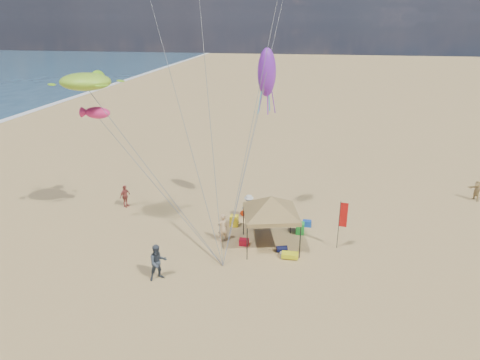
{
  "coord_description": "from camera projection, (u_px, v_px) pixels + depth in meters",
  "views": [
    {
      "loc": [
        3.61,
        -18.55,
        12.35
      ],
      "look_at": [
        0.0,
        3.0,
        4.0
      ],
      "focal_mm": 31.97,
      "sensor_mm": 36.0,
      "label": 1
    }
  ],
  "objects": [
    {
      "name": "squid_kite",
      "position": [
        267.0,
        72.0,
        25.11
      ],
      "size": [
        1.27,
        1.27,
        2.83
      ],
      "primitive_type": "ellipsoid",
      "rotation": [
        0.0,
        0.0,
        0.19
      ],
      "color": "purple",
      "rests_on": "ground"
    },
    {
      "name": "feather_flag",
      "position": [
        342.0,
        218.0,
        23.69
      ],
      "size": [
        0.44,
        0.08,
        2.9
      ],
      "color": "black",
      "rests_on": "ground"
    },
    {
      "name": "cooler_blue",
      "position": [
        307.0,
        223.0,
        26.89
      ],
      "size": [
        0.54,
        0.38,
        0.38
      ],
      "primitive_type": "cube",
      "color": "#13409D",
      "rests_on": "ground"
    },
    {
      "name": "person_far_a",
      "position": [
        125.0,
        196.0,
        29.48
      ],
      "size": [
        0.67,
        1.0,
        1.58
      ],
      "primitive_type": "imported",
      "rotation": [
        0.0,
        0.0,
        1.23
      ],
      "color": "#AB4941",
      "rests_on": "ground"
    },
    {
      "name": "bag_orange",
      "position": [
        245.0,
        212.0,
        28.51
      ],
      "size": [
        0.54,
        0.69,
        0.36
      ],
      "primitive_type": "cylinder",
      "rotation": [
        0.0,
        1.57,
        1.22
      ],
      "color": "red",
      "rests_on": "ground"
    },
    {
      "name": "canopy_tent",
      "position": [
        271.0,
        198.0,
        23.61
      ],
      "size": [
        5.66,
        5.66,
        3.58
      ],
      "color": "black",
      "rests_on": "ground"
    },
    {
      "name": "beach_cart",
      "position": [
        290.0,
        255.0,
        23.29
      ],
      "size": [
        0.9,
        0.5,
        0.24
      ],
      "primitive_type": "cube",
      "color": "#CACD16",
      "rests_on": "ground"
    },
    {
      "name": "turtle_kite",
      "position": [
        85.0,
        82.0,
        23.3
      ],
      "size": [
        3.35,
        2.95,
        0.95
      ],
      "primitive_type": "ellipsoid",
      "rotation": [
        0.0,
        0.0,
        0.27
      ],
      "color": "#8EC82A",
      "rests_on": "ground"
    },
    {
      "name": "fish_kite",
      "position": [
        97.0,
        113.0,
        24.77
      ],
      "size": [
        1.67,
        1.11,
        0.68
      ],
      "primitive_type": "ellipsoid",
      "rotation": [
        0.0,
        0.0,
        -0.24
      ],
      "color": "#FF297E",
      "rests_on": "ground"
    },
    {
      "name": "person_near_b",
      "position": [
        158.0,
        262.0,
        21.2
      ],
      "size": [
        1.18,
        1.15,
        1.92
      ],
      "primitive_type": "imported",
      "rotation": [
        0.0,
        0.0,
        0.66
      ],
      "color": "#343C46",
      "rests_on": "ground"
    },
    {
      "name": "chair_green",
      "position": [
        300.0,
        228.0,
        25.95
      ],
      "size": [
        0.5,
        0.5,
        0.7
      ],
      "primitive_type": "cube",
      "color": "#1B942B",
      "rests_on": "ground"
    },
    {
      "name": "cooler_red",
      "position": [
        244.0,
        242.0,
        24.67
      ],
      "size": [
        0.54,
        0.38,
        0.38
      ],
      "primitive_type": "cube",
      "color": "#A70D1E",
      "rests_on": "ground"
    },
    {
      "name": "ground",
      "position": [
        230.0,
        273.0,
        22.05
      ],
      "size": [
        280.0,
        280.0,
        0.0
      ],
      "primitive_type": "plane",
      "color": "tan",
      "rests_on": "ground"
    },
    {
      "name": "chair_yellow",
      "position": [
        234.0,
        221.0,
        26.89
      ],
      "size": [
        0.5,
        0.5,
        0.7
      ],
      "primitive_type": "cube",
      "color": "yellow",
      "rests_on": "ground"
    },
    {
      "name": "person_near_a",
      "position": [
        223.0,
        228.0,
        24.87
      ],
      "size": [
        0.76,
        0.7,
        1.74
      ],
      "primitive_type": "imported",
      "rotation": [
        0.0,
        0.0,
        3.73
      ],
      "color": "tan",
      "rests_on": "ground"
    },
    {
      "name": "bag_navy",
      "position": [
        282.0,
        249.0,
        23.96
      ],
      "size": [
        0.69,
        0.54,
        0.36
      ],
      "primitive_type": "cylinder",
      "rotation": [
        0.0,
        1.57,
        0.35
      ],
      "color": "#0D113B",
      "rests_on": "ground"
    },
    {
      "name": "crate_grey",
      "position": [
        283.0,
        255.0,
        23.42
      ],
      "size": [
        0.34,
        0.3,
        0.28
      ],
      "primitive_type": "cube",
      "color": "slate",
      "rests_on": "ground"
    },
    {
      "name": "person_far_c",
      "position": [
        477.0,
        190.0,
        30.57
      ],
      "size": [
        1.08,
        1.4,
        1.48
      ],
      "primitive_type": "imported",
      "rotation": [
        0.0,
        0.0,
        5.25
      ],
      "color": "tan",
      "rests_on": "ground"
    },
    {
      "name": "person_near_c",
      "position": [
        249.0,
        207.0,
        27.66
      ],
      "size": [
        1.24,
        0.99,
        1.68
      ],
      "primitive_type": "imported",
      "rotation": [
        0.0,
        0.0,
        2.76
      ],
      "color": "beige",
      "rests_on": "ground"
    }
  ]
}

